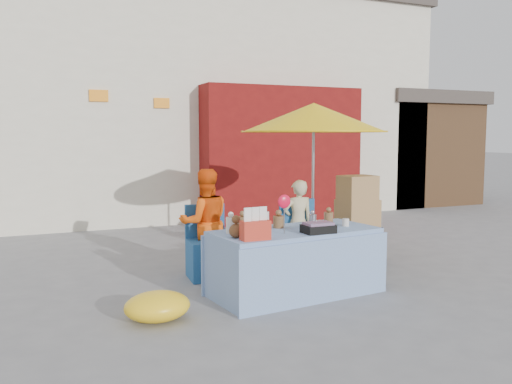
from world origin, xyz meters
name	(u,v)px	position (x,y,z in m)	size (l,w,h in m)	color
ground	(272,288)	(0.00, 0.00, 0.00)	(80.00, 80.00, 0.00)	slate
backdrop	(156,74)	(0.52, 7.52, 3.10)	(14.00, 8.00, 7.80)	silver
market_table	(295,261)	(0.12, -0.30, 0.35)	(1.87, 1.03, 1.08)	#84AAD3
chair_left	(209,256)	(-0.50, 0.68, 0.26)	(0.52, 0.51, 0.85)	#1E5089
chair_right	(303,248)	(0.75, 0.68, 0.26)	(0.52, 0.51, 0.85)	#1E5089
vendor_orange	(205,222)	(-0.50, 0.82, 0.64)	(0.62, 0.48, 1.28)	#FF560D
vendor_beige	(298,223)	(0.75, 0.82, 0.55)	(0.40, 0.26, 1.11)	beige
umbrella	(314,118)	(1.05, 0.97, 1.89)	(1.90, 1.90, 2.09)	gray
box_stack	(357,222)	(1.55, 0.67, 0.53)	(0.55, 0.46, 1.15)	black
tarp_bundle	(157,306)	(-1.41, -0.55, 0.13)	(0.60, 0.48, 0.27)	yellow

